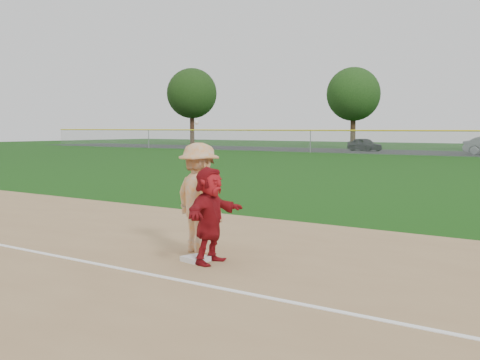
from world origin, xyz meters
The scene contains 8 objects.
ground centered at (0.00, 0.00, 0.00)m, with size 160.00×160.00×0.00m, color #123F0C.
foul_line centered at (0.00, -0.80, 0.03)m, with size 60.00×0.10×0.01m, color white.
first_base centered at (-0.06, 0.31, 0.06)m, with size 0.37×0.37×0.08m, color silver.
base_runner centered at (0.22, 0.35, 0.82)m, with size 1.48×0.47×1.59m, color maroon.
car_left centered at (-17.61, 46.26, 0.64)m, with size 1.48×3.69×1.26m, color black.
first_base_play centered at (-0.46, 0.90, 1.00)m, with size 1.43×1.10×2.35m.
tree_0 centered at (-44.00, 52.00, 6.59)m, with size 6.40×6.40×9.81m.
tree_1 centered at (-22.00, 53.00, 5.83)m, with size 5.80×5.80×8.75m.
Camera 1 is at (6.31, -7.25, 2.24)m, focal length 45.00 mm.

